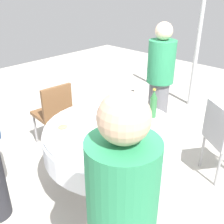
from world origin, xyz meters
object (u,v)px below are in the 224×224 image
object	(u,v)px
chair_west	(222,135)
chair_south	(54,111)
bottle_green_north	(153,104)
dining_table	(112,141)
wine_glass_inner	(107,120)
plate_outer	(108,111)
wine_glass_west	(128,121)
bottle_amber_front	(132,108)
bottle_clear_rear	(135,129)
person_north	(160,82)
plate_mid	(63,128)
wine_glass_left	(150,133)

from	to	relation	value
chair_west	chair_south	world-z (taller)	same
bottle_green_north	dining_table	bearing A→B (deg)	162.38
wine_glass_inner	plate_outer	world-z (taller)	wine_glass_inner
wine_glass_west	dining_table	bearing A→B (deg)	113.11
bottle_green_north	bottle_amber_front	bearing A→B (deg)	162.04
bottle_green_north	bottle_clear_rear	xyz separation A→B (m)	(-0.47, -0.14, -0.03)
bottle_green_north	chair_south	world-z (taller)	bottle_green_north
bottle_green_north	wine_glass_inner	xyz separation A→B (m)	(-0.50, 0.15, -0.04)
person_north	chair_west	world-z (taller)	person_north
bottle_clear_rear	plate_outer	distance (m)	0.61
chair_south	wine_glass_inner	bearing A→B (deg)	-92.71
plate_mid	wine_glass_left	bearing A→B (deg)	-61.79
wine_glass_inner	person_north	bearing A→B (deg)	12.23
chair_west	chair_south	bearing A→B (deg)	-118.22
chair_south	wine_glass_left	bearing A→B (deg)	-86.97
chair_south	bottle_clear_rear	bearing A→B (deg)	-89.96
bottle_green_north	wine_glass_inner	bearing A→B (deg)	163.09
wine_glass_inner	plate_mid	xyz separation A→B (m)	(-0.29, 0.30, -0.09)
plate_mid	bottle_amber_front	bearing A→B (deg)	-34.51
plate_outer	wine_glass_west	bearing A→B (deg)	-110.22
plate_outer	chair_south	world-z (taller)	chair_south
wine_glass_left	plate_mid	size ratio (longest dim) A/B	0.61
bottle_clear_rear	chair_west	xyz separation A→B (m)	(1.00, -0.40, -0.34)
wine_glass_left	wine_glass_inner	size ratio (longest dim) A/B	0.92
dining_table	person_north	xyz separation A→B (m)	(1.18, 0.28, 0.23)
dining_table	chair_south	xyz separation A→B (m)	(0.09, 1.09, -0.07)
wine_glass_left	chair_south	bearing A→B (deg)	88.44
dining_table	bottle_amber_front	bearing A→B (deg)	-17.23
wine_glass_inner	chair_south	xyz separation A→B (m)	(0.14, 1.08, -0.32)
bottle_clear_rear	plate_outer	bearing A→B (deg)	66.93
wine_glass_inner	wine_glass_west	world-z (taller)	wine_glass_west
bottle_green_north	chair_south	bearing A→B (deg)	106.33
dining_table	wine_glass_west	world-z (taller)	wine_glass_west
wine_glass_inner	wine_glass_left	bearing A→B (deg)	-76.73
wine_glass_left	wine_glass_inner	xyz separation A→B (m)	(-0.10, 0.42, 0.01)
dining_table	bottle_amber_front	distance (m)	0.38
bottle_clear_rear	wine_glass_west	bearing A→B (deg)	59.27
person_north	chair_south	xyz separation A→B (m)	(-1.09, 0.82, -0.30)
wine_glass_inner	plate_mid	world-z (taller)	wine_glass_inner
dining_table	wine_glass_west	distance (m)	0.30
dining_table	bottle_clear_rear	size ratio (longest dim) A/B	5.40
bottle_amber_front	wine_glass_west	size ratio (longest dim) A/B	2.25
person_north	bottle_clear_rear	bearing A→B (deg)	-78.02
plate_outer	chair_west	bearing A→B (deg)	-51.74
bottle_amber_front	wine_glass_left	size ratio (longest dim) A/B	2.64
wine_glass_west	chair_south	world-z (taller)	wine_glass_west
bottle_amber_front	wine_glass_inner	distance (m)	0.28
wine_glass_left	wine_glass_inner	bearing A→B (deg)	103.27
person_north	chair_south	size ratio (longest dim) A/B	1.80
bottle_amber_front	wine_glass_inner	xyz separation A→B (m)	(-0.26, 0.07, -0.06)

